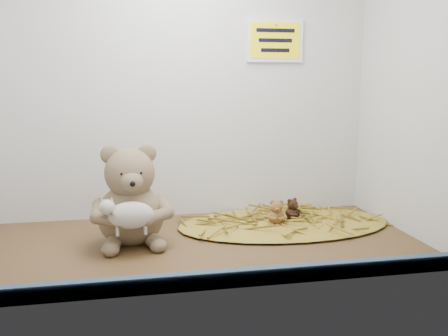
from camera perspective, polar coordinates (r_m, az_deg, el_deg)
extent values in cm
cube|color=#482E19|center=(133.54, -3.35, -8.65)|extent=(120.00, 60.00, 0.40)
cube|color=silver|center=(156.36, -5.07, 10.81)|extent=(120.00, 0.40, 90.00)
cube|color=silver|center=(147.20, 20.67, 10.27)|extent=(0.40, 60.00, 90.00)
cube|color=#354E66|center=(106.25, -1.17, -12.62)|extent=(119.28, 2.20, 3.60)
ellipsoid|color=olive|center=(150.83, 6.90, -6.27)|extent=(64.11, 37.23, 1.24)
cube|color=#FFEB0D|center=(162.27, 5.83, 14.30)|extent=(16.00, 1.20, 11.00)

